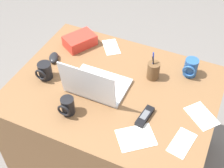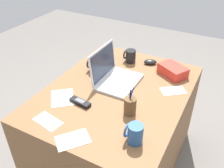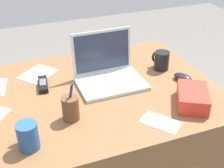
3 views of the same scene
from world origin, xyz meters
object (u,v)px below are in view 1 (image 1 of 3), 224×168
(laptop, at_px, (95,85))
(coffee_mug_tall, at_px, (191,68))
(cordless_phone, at_px, (145,116))
(coffee_mug_white, at_px, (45,71))
(computer_mouse, at_px, (54,58))
(pen_holder, at_px, (153,71))
(coffee_mug_spare, at_px, (67,106))
(snack_bag, at_px, (80,41))

(laptop, xyz_separation_m, coffee_mug_tall, (-0.44, -0.35, 0.01))
(laptop, xyz_separation_m, cordless_phone, (-0.32, 0.07, -0.04))
(laptop, distance_m, coffee_mug_white, 0.31)
(computer_mouse, relative_size, cordless_phone, 0.68)
(pen_holder, bearing_deg, computer_mouse, 9.68)
(coffee_mug_white, bearing_deg, coffee_mug_spare, 144.96)
(pen_holder, distance_m, snack_bag, 0.54)
(laptop, bearing_deg, coffee_mug_tall, -141.94)
(computer_mouse, xyz_separation_m, snack_bag, (-0.08, -0.20, 0.02))
(laptop, bearing_deg, computer_mouse, -20.38)
(laptop, distance_m, computer_mouse, 0.38)
(laptop, height_order, coffee_mug_tall, laptop)
(pen_holder, bearing_deg, coffee_mug_spare, 54.33)
(coffee_mug_white, xyz_separation_m, coffee_mug_spare, (-0.25, 0.18, 0.00))
(coffee_mug_white, xyz_separation_m, snack_bag, (-0.04, -0.35, -0.01))
(pen_holder, bearing_deg, cordless_phone, 101.73)
(cordless_phone, relative_size, pen_holder, 0.82)
(coffee_mug_spare, bearing_deg, coffee_mug_tall, -132.51)
(coffee_mug_tall, distance_m, pen_holder, 0.22)
(coffee_mug_white, bearing_deg, coffee_mug_tall, -153.93)
(laptop, height_order, coffee_mug_spare, laptop)
(computer_mouse, relative_size, pen_holder, 0.56)
(coffee_mug_tall, bearing_deg, coffee_mug_spare, 47.49)
(coffee_mug_tall, distance_m, coffee_mug_spare, 0.74)
(laptop, distance_m, coffee_mug_spare, 0.21)
(computer_mouse, distance_m, pen_holder, 0.62)
(computer_mouse, relative_size, coffee_mug_tall, 0.91)
(coffee_mug_tall, bearing_deg, cordless_phone, 73.09)
(coffee_mug_tall, xyz_separation_m, cordless_phone, (0.13, 0.41, -0.04))
(pen_holder, bearing_deg, coffee_mug_white, 24.49)
(computer_mouse, relative_size, coffee_mug_spare, 0.99)
(computer_mouse, height_order, pen_holder, pen_holder)
(cordless_phone, distance_m, pen_holder, 0.31)
(laptop, xyz_separation_m, coffee_mug_white, (0.31, 0.02, 0.00))
(cordless_phone, distance_m, snack_bag, 0.72)
(coffee_mug_spare, relative_size, cordless_phone, 0.69)
(computer_mouse, relative_size, coffee_mug_white, 0.99)
(laptop, xyz_separation_m, pen_holder, (-0.25, -0.24, 0.01))
(laptop, bearing_deg, pen_holder, -137.19)
(computer_mouse, bearing_deg, coffee_mug_spare, 106.26)
(pen_holder, bearing_deg, laptop, 42.81)
(computer_mouse, distance_m, coffee_mug_white, 0.16)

